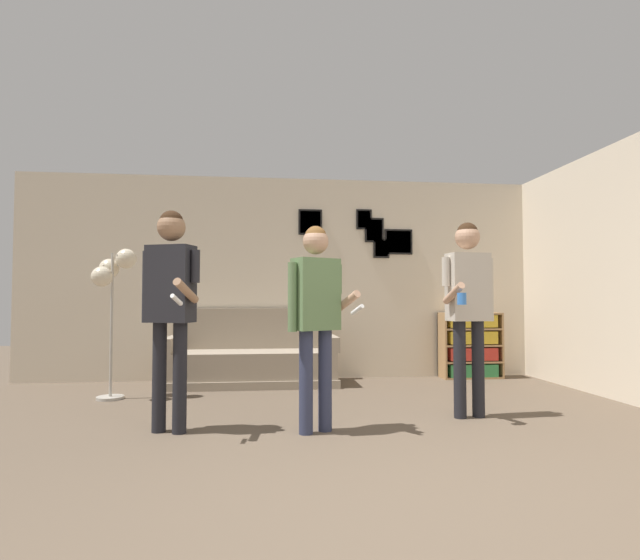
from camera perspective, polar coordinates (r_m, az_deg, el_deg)
The scene contains 9 objects.
ground_plane at distance 2.58m, azimuth 14.33°, elevation -26.22°, with size 20.00×20.00×0.00m, color brown.
wall_back at distance 6.79m, azimuth 0.74°, elevation 0.27°, with size 8.04×0.08×2.70m.
couch at distance 6.37m, azimuth -7.71°, elevation -9.02°, with size 2.09×0.80×0.94m.
bookshelf at distance 7.10m, azimuth 16.81°, elevation -7.16°, with size 0.81×0.30×0.88m.
floor_lamp at distance 5.77m, azimuth -22.65°, elevation 0.07°, with size 0.42×0.46×1.60m.
person_player_foreground_left at distance 4.16m, azimuth -16.73°, elevation -1.50°, with size 0.48×0.57×1.77m.
person_player_foreground_center at distance 3.99m, azimuth -0.48°, elevation -2.89°, with size 0.59×0.38×1.65m.
person_watcher_holding_cup at distance 4.69m, azimuth 16.58°, elevation -1.75°, with size 0.50×0.46×1.75m.
bottle_on_floor at distance 5.67m, azimuth -15.55°, elevation -11.98°, with size 0.08×0.08×0.23m.
Camera 1 is at (-0.82, -2.21, 1.05)m, focal length 28.00 mm.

